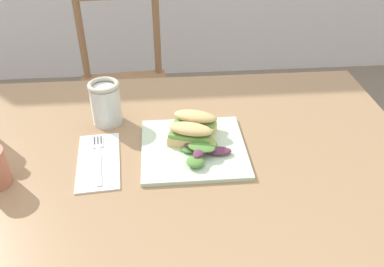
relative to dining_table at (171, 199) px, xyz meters
name	(u,v)px	position (x,y,z in m)	size (l,w,h in m)	color
dining_table	(171,199)	(0.00, 0.00, 0.00)	(1.20, 0.83, 0.74)	#997551
chair_wooden_far	(124,88)	(-0.18, 0.90, -0.16)	(0.43, 0.43, 0.87)	#8E6642
plate_lunch	(193,148)	(0.06, 0.03, 0.14)	(0.25, 0.25, 0.01)	beige
sandwich_half_front	(191,134)	(0.05, 0.04, 0.17)	(0.12, 0.09, 0.06)	#DBB270
sandwich_half_back	(195,121)	(0.07, 0.09, 0.17)	(0.12, 0.09, 0.06)	#DBB270
salad_mixed_greens	(201,147)	(0.08, 0.00, 0.16)	(0.13, 0.13, 0.03)	#518438
napkin_folded	(99,161)	(-0.16, 0.00, 0.13)	(0.10, 0.21, 0.00)	white
fork_on_napkin	(98,155)	(-0.17, 0.02, 0.14)	(0.04, 0.19, 0.00)	silver
mason_jar_iced_tea	(106,105)	(-0.16, 0.17, 0.18)	(0.08, 0.08, 0.12)	#995623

